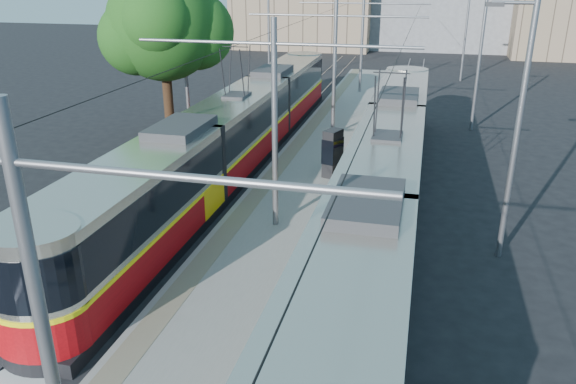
# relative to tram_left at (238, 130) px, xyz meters

# --- Properties ---
(ground) EXTENTS (160.00, 160.00, 0.00)m
(ground) POSITION_rel_tram_left_xyz_m (3.60, -14.69, -1.71)
(ground) COLOR black
(ground) RESTS_ON ground
(platform) EXTENTS (4.00, 50.00, 0.30)m
(platform) POSITION_rel_tram_left_xyz_m (3.60, 2.31, -1.56)
(platform) COLOR gray
(platform) RESTS_ON ground
(tactile_strip_left) EXTENTS (0.70, 50.00, 0.01)m
(tactile_strip_left) POSITION_rel_tram_left_xyz_m (2.15, 2.31, -1.40)
(tactile_strip_left) COLOR gray
(tactile_strip_left) RESTS_ON platform
(tactile_strip_right) EXTENTS (0.70, 50.00, 0.01)m
(tactile_strip_right) POSITION_rel_tram_left_xyz_m (5.05, 2.31, -1.40)
(tactile_strip_right) COLOR gray
(tactile_strip_right) RESTS_ON platform
(rails) EXTENTS (8.71, 70.00, 0.03)m
(rails) POSITION_rel_tram_left_xyz_m (3.60, 2.31, -1.69)
(rails) COLOR gray
(rails) RESTS_ON ground
(tram_left) EXTENTS (2.43, 31.01, 5.50)m
(tram_left) POSITION_rel_tram_left_xyz_m (0.00, 0.00, 0.00)
(tram_left) COLOR black
(tram_left) RESTS_ON ground
(tram_right) EXTENTS (2.43, 31.66, 5.50)m
(tram_right) POSITION_rel_tram_left_xyz_m (7.20, -5.24, 0.15)
(tram_right) COLOR black
(tram_right) RESTS_ON ground
(catenary) EXTENTS (9.20, 70.00, 7.00)m
(catenary) POSITION_rel_tram_left_xyz_m (3.60, -0.53, 2.82)
(catenary) COLOR gray
(catenary) RESTS_ON platform
(street_lamps) EXTENTS (15.18, 38.22, 8.00)m
(street_lamps) POSITION_rel_tram_left_xyz_m (3.60, 6.31, 2.48)
(street_lamps) COLOR gray
(street_lamps) RESTS_ON ground
(shelter) EXTENTS (0.86, 1.07, 2.06)m
(shelter) POSITION_rel_tram_left_xyz_m (4.69, -1.28, -0.33)
(shelter) COLOR black
(shelter) RESTS_ON platform
(tree) EXTENTS (6.09, 5.63, 8.85)m
(tree) POSITION_rel_tram_left_xyz_m (-4.36, 2.92, 4.28)
(tree) COLOR #382314
(tree) RESTS_ON ground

